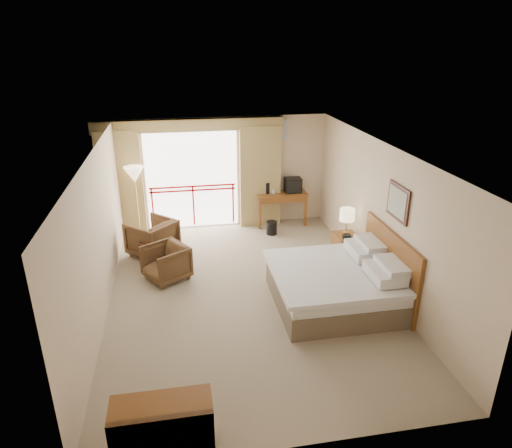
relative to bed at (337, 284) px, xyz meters
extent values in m
plane|color=gray|center=(-1.50, 0.60, -0.38)|extent=(7.00, 7.00, 0.00)
plane|color=white|center=(-1.50, 0.60, 2.32)|extent=(7.00, 7.00, 0.00)
plane|color=beige|center=(-1.50, 4.10, 0.97)|extent=(5.00, 0.00, 5.00)
plane|color=beige|center=(-1.50, -2.90, 0.97)|extent=(5.00, 0.00, 5.00)
plane|color=beige|center=(-4.00, 0.60, 0.97)|extent=(0.00, 7.00, 7.00)
plane|color=beige|center=(1.00, 0.60, 0.97)|extent=(0.00, 7.00, 7.00)
plane|color=white|center=(-2.30, 4.08, 0.82)|extent=(2.40, 0.00, 2.40)
cube|color=#B4100F|center=(-2.30, 4.06, 0.57)|extent=(2.09, 0.03, 0.04)
cube|color=#B4100F|center=(-2.30, 4.06, 0.67)|extent=(2.09, 0.03, 0.04)
cube|color=#B4100F|center=(-3.29, 4.06, 0.17)|extent=(0.04, 0.03, 1.00)
cube|color=#B4100F|center=(-2.30, 4.06, 0.17)|extent=(0.04, 0.03, 1.00)
cube|color=#B4100F|center=(-1.31, 4.06, 0.17)|extent=(0.04, 0.03, 1.00)
cube|color=olive|center=(-3.95, 3.95, 0.87)|extent=(1.00, 0.26, 2.50)
cube|color=olive|center=(-0.65, 3.95, 0.87)|extent=(1.00, 0.26, 2.50)
cube|color=olive|center=(-2.30, 3.98, 2.17)|extent=(4.40, 0.22, 0.28)
cube|color=silver|center=(-0.20, 4.07, 1.97)|extent=(0.50, 0.04, 0.50)
cube|color=brown|center=(-0.05, 0.00, -0.18)|extent=(2.05, 2.00, 0.40)
cube|color=white|center=(-0.05, 0.00, 0.12)|extent=(2.01, 1.96, 0.22)
cube|color=white|center=(-0.10, 0.00, 0.25)|extent=(2.09, 2.06, 0.08)
cube|color=white|center=(0.65, -0.45, 0.40)|extent=(0.50, 0.75, 0.18)
cube|color=white|center=(0.65, 0.45, 0.40)|extent=(0.50, 0.75, 0.18)
cube|color=white|center=(0.78, -0.45, 0.52)|extent=(0.40, 0.70, 0.14)
cube|color=white|center=(0.78, 0.45, 0.52)|extent=(0.40, 0.70, 0.14)
cube|color=brown|center=(0.96, 0.00, 0.27)|extent=(0.06, 2.10, 1.30)
cube|color=black|center=(0.98, 0.00, 1.47)|extent=(0.03, 0.72, 0.60)
cube|color=silver|center=(0.96, 0.00, 1.47)|extent=(0.01, 0.60, 0.48)
cube|color=brown|center=(0.71, 1.45, -0.05)|extent=(0.47, 0.56, 0.65)
cylinder|color=tan|center=(0.71, 1.50, 0.31)|extent=(0.13, 0.13, 0.04)
cylinder|color=tan|center=(0.71, 1.50, 0.47)|extent=(0.03, 0.03, 0.32)
cylinder|color=#FFE5B2|center=(0.71, 1.50, 0.70)|extent=(0.30, 0.30, 0.25)
cube|color=black|center=(0.66, 1.30, 0.31)|extent=(0.18, 0.16, 0.07)
cube|color=brown|center=(-0.12, 3.87, 0.43)|extent=(1.27, 0.61, 0.05)
cube|color=brown|center=(-0.70, 3.60, 0.01)|extent=(0.06, 0.06, 0.78)
cube|color=brown|center=(0.46, 3.60, 0.01)|extent=(0.06, 0.06, 0.78)
cube|color=brown|center=(-0.70, 4.13, 0.01)|extent=(0.06, 0.06, 0.78)
cube|color=brown|center=(0.46, 4.13, 0.01)|extent=(0.06, 0.06, 0.78)
cube|color=brown|center=(-0.12, 4.13, 0.10)|extent=(1.16, 0.03, 0.58)
cube|color=brown|center=(-0.12, 3.59, 0.34)|extent=(1.16, 0.03, 0.13)
cube|color=black|center=(0.18, 3.87, 0.63)|extent=(0.40, 0.31, 0.37)
cube|color=black|center=(0.18, 3.71, 0.63)|extent=(0.37, 0.02, 0.29)
cylinder|color=black|center=(-0.47, 3.87, 0.59)|extent=(0.17, 0.17, 0.29)
cylinder|color=white|center=(-0.32, 3.82, 0.50)|extent=(0.08, 0.08, 0.11)
cylinder|color=black|center=(-0.48, 3.24, -0.22)|extent=(0.28, 0.28, 0.32)
imported|color=#472F1B|center=(-3.27, 2.57, -0.38)|extent=(1.24, 1.24, 0.81)
imported|color=#472F1B|center=(-2.98, 1.43, -0.38)|extent=(1.05, 1.04, 0.70)
cylinder|color=black|center=(-3.29, 2.14, 0.10)|extent=(0.45, 0.45, 0.04)
cylinder|color=black|center=(-3.29, 2.14, -0.13)|extent=(0.05, 0.05, 0.45)
cylinder|color=black|center=(-3.29, 2.14, -0.36)|extent=(0.32, 0.32, 0.03)
imported|color=white|center=(-3.29, 2.14, 0.12)|extent=(0.28, 0.29, 0.02)
cylinder|color=tan|center=(-3.60, 3.53, -0.36)|extent=(0.28, 0.28, 0.03)
cylinder|color=tan|center=(-3.60, 3.53, 0.38)|extent=(0.03, 0.03, 1.51)
cone|color=#FFE5B2|center=(-3.60, 3.53, 1.19)|extent=(0.44, 0.44, 0.35)
cube|color=brown|center=(-2.99, -2.74, -0.01)|extent=(1.11, 0.46, 0.74)
cube|color=black|center=(-2.99, -2.97, -0.01)|extent=(1.02, 0.02, 0.65)
camera|label=1|loc=(-2.65, -6.68, 4.03)|focal=32.00mm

